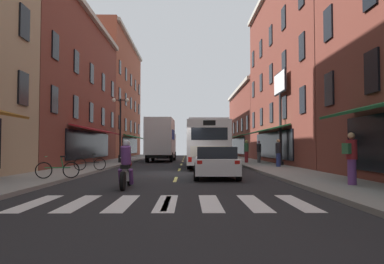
{
  "coord_description": "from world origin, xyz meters",
  "views": [
    {
      "loc": [
        0.55,
        -19.07,
        1.42
      ],
      "look_at": [
        0.8,
        5.19,
        2.42
      ],
      "focal_mm": 33.44,
      "sensor_mm": 36.0,
      "label": 1
    }
  ],
  "objects_px": {
    "bicycle_mid": "(90,164)",
    "motorcycle_rider": "(126,167)",
    "billboard_sign": "(280,94)",
    "bicycle_near": "(58,169)",
    "pedestrian_rear": "(278,152)",
    "sedan_mid": "(166,153)",
    "street_lamp_twin": "(120,127)",
    "pedestrian_far": "(246,151)",
    "pedestrian_near": "(351,157)",
    "sedan_near": "(216,162)",
    "transit_bus": "(207,144)",
    "box_truck": "(161,140)",
    "pedestrian_mid": "(259,151)"
  },
  "relations": [
    {
      "from": "box_truck",
      "to": "pedestrian_near",
      "type": "height_order",
      "value": "box_truck"
    },
    {
      "from": "billboard_sign",
      "to": "street_lamp_twin",
      "type": "distance_m",
      "value": 12.84
    },
    {
      "from": "pedestrian_near",
      "to": "bicycle_near",
      "type": "bearing_deg",
      "value": -129.3
    },
    {
      "from": "sedan_mid",
      "to": "box_truck",
      "type": "bearing_deg",
      "value": -88.97
    },
    {
      "from": "sedan_near",
      "to": "bicycle_near",
      "type": "distance_m",
      "value": 6.73
    },
    {
      "from": "billboard_sign",
      "to": "pedestrian_near",
      "type": "height_order",
      "value": "billboard_sign"
    },
    {
      "from": "bicycle_near",
      "to": "pedestrian_far",
      "type": "distance_m",
      "value": 17.52
    },
    {
      "from": "billboard_sign",
      "to": "pedestrian_far",
      "type": "height_order",
      "value": "billboard_sign"
    },
    {
      "from": "transit_bus",
      "to": "bicycle_mid",
      "type": "xyz_separation_m",
      "value": [
        -6.7,
        -6.29,
        -1.14
      ]
    },
    {
      "from": "billboard_sign",
      "to": "bicycle_near",
      "type": "bearing_deg",
      "value": -138.25
    },
    {
      "from": "sedan_mid",
      "to": "street_lamp_twin",
      "type": "bearing_deg",
      "value": -100.09
    },
    {
      "from": "sedan_near",
      "to": "bicycle_mid",
      "type": "relative_size",
      "value": 2.49
    },
    {
      "from": "sedan_near",
      "to": "pedestrian_far",
      "type": "xyz_separation_m",
      "value": [
        3.46,
        12.76,
        0.38
      ]
    },
    {
      "from": "pedestrian_near",
      "to": "pedestrian_rear",
      "type": "relative_size",
      "value": 0.99
    },
    {
      "from": "bicycle_near",
      "to": "street_lamp_twin",
      "type": "relative_size",
      "value": 0.32
    },
    {
      "from": "bicycle_near",
      "to": "pedestrian_rear",
      "type": "xyz_separation_m",
      "value": [
        11.06,
        8.35,
        0.55
      ]
    },
    {
      "from": "transit_bus",
      "to": "pedestrian_mid",
      "type": "bearing_deg",
      "value": 33.02
    },
    {
      "from": "pedestrian_far",
      "to": "pedestrian_rear",
      "type": "bearing_deg",
      "value": -147.65
    },
    {
      "from": "sedan_mid",
      "to": "bicycle_near",
      "type": "bearing_deg",
      "value": -94.79
    },
    {
      "from": "motorcycle_rider",
      "to": "pedestrian_far",
      "type": "xyz_separation_m",
      "value": [
        6.84,
        16.62,
        0.38
      ]
    },
    {
      "from": "transit_bus",
      "to": "pedestrian_near",
      "type": "height_order",
      "value": "transit_bus"
    },
    {
      "from": "billboard_sign",
      "to": "sedan_near",
      "type": "distance_m",
      "value": 11.25
    },
    {
      "from": "billboard_sign",
      "to": "pedestrian_rear",
      "type": "distance_m",
      "value": 4.71
    },
    {
      "from": "sedan_near",
      "to": "sedan_mid",
      "type": "xyz_separation_m",
      "value": [
        -4.02,
        28.35,
        -0.02
      ]
    },
    {
      "from": "pedestrian_mid",
      "to": "pedestrian_rear",
      "type": "distance_m",
      "value": 5.73
    },
    {
      "from": "pedestrian_far",
      "to": "billboard_sign",
      "type": "bearing_deg",
      "value": -132.86
    },
    {
      "from": "pedestrian_rear",
      "to": "bicycle_near",
      "type": "bearing_deg",
      "value": -39.06
    },
    {
      "from": "billboard_sign",
      "to": "sedan_near",
      "type": "xyz_separation_m",
      "value": [
        -5.25,
        -8.9,
        -4.46
      ]
    },
    {
      "from": "transit_bus",
      "to": "bicycle_near",
      "type": "xyz_separation_m",
      "value": [
        -6.63,
        -11.27,
        -1.14
      ]
    },
    {
      "from": "transit_bus",
      "to": "sedan_near",
      "type": "xyz_separation_m",
      "value": [
        -0.1,
        -9.65,
        -0.93
      ]
    },
    {
      "from": "pedestrian_rear",
      "to": "street_lamp_twin",
      "type": "bearing_deg",
      "value": -104.59
    },
    {
      "from": "transit_bus",
      "to": "sedan_mid",
      "type": "xyz_separation_m",
      "value": [
        -4.12,
        18.69,
        -0.95
      ]
    },
    {
      "from": "pedestrian_near",
      "to": "pedestrian_far",
      "type": "height_order",
      "value": "pedestrian_far"
    },
    {
      "from": "transit_bus",
      "to": "motorcycle_rider",
      "type": "bearing_deg",
      "value": -104.43
    },
    {
      "from": "sedan_mid",
      "to": "bicycle_mid",
      "type": "xyz_separation_m",
      "value": [
        -2.57,
        -24.98,
        -0.19
      ]
    },
    {
      "from": "box_truck",
      "to": "motorcycle_rider",
      "type": "bearing_deg",
      "value": -88.79
    },
    {
      "from": "billboard_sign",
      "to": "bicycle_mid",
      "type": "height_order",
      "value": "billboard_sign"
    },
    {
      "from": "pedestrian_rear",
      "to": "pedestrian_mid",
      "type": "bearing_deg",
      "value": -164.99
    },
    {
      "from": "street_lamp_twin",
      "to": "bicycle_near",
      "type": "bearing_deg",
      "value": -89.03
    },
    {
      "from": "box_truck",
      "to": "pedestrian_mid",
      "type": "relative_size",
      "value": 4.15
    },
    {
      "from": "transit_bus",
      "to": "pedestrian_mid",
      "type": "xyz_separation_m",
      "value": [
        4.32,
        2.81,
        -0.59
      ]
    },
    {
      "from": "pedestrian_near",
      "to": "street_lamp_twin",
      "type": "distance_m",
      "value": 20.4
    },
    {
      "from": "sedan_near",
      "to": "billboard_sign",
      "type": "bearing_deg",
      "value": 59.45
    },
    {
      "from": "pedestrian_far",
      "to": "sedan_near",
      "type": "bearing_deg",
      "value": -172.89
    },
    {
      "from": "bicycle_near",
      "to": "bicycle_mid",
      "type": "xyz_separation_m",
      "value": [
        -0.06,
        4.98,
        0.0
      ]
    },
    {
      "from": "bicycle_mid",
      "to": "motorcycle_rider",
      "type": "bearing_deg",
      "value": -65.98
    },
    {
      "from": "box_truck",
      "to": "motorcycle_rider",
      "type": "distance_m",
      "value": 22.03
    },
    {
      "from": "bicycle_near",
      "to": "pedestrian_rear",
      "type": "height_order",
      "value": "pedestrian_rear"
    },
    {
      "from": "pedestrian_near",
      "to": "billboard_sign",
      "type": "bearing_deg",
      "value": 149.68
    },
    {
      "from": "sedan_mid",
      "to": "pedestrian_mid",
      "type": "relative_size",
      "value": 2.7
    }
  ]
}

